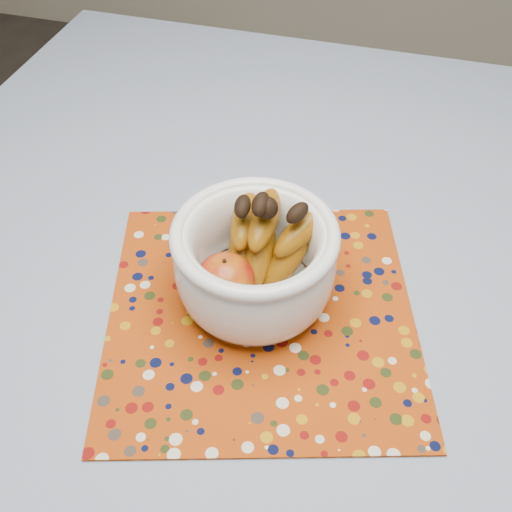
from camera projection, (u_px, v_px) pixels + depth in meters
name	position (u px, v px, depth m)	size (l,w,h in m)	color
table	(295.00, 314.00, 0.88)	(1.20, 1.20, 0.75)	brown
tablecloth	(298.00, 277.00, 0.82)	(1.32, 1.32, 0.01)	slate
placemat	(261.00, 313.00, 0.77)	(0.39, 0.39, 0.00)	#9C3608
fruit_bowl	(258.00, 256.00, 0.74)	(0.21, 0.20, 0.16)	white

